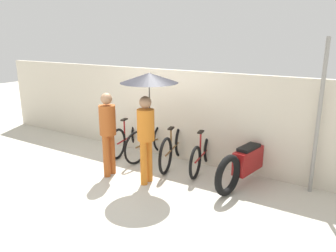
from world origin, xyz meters
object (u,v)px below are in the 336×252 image
Objects in this scene: parked_bicycle_0 at (129,137)px; pedestrian_leading at (108,128)px; parked_bicycle_1 at (150,141)px; pedestrian_center at (148,96)px; parked_bicycle_2 at (174,147)px; parked_bicycle_3 at (203,154)px; motorcycle at (248,162)px.

parked_bicycle_0 is 1.53m from pedestrian_leading.
parked_bicycle_1 is 0.83× the size of pedestrian_center.
parked_bicycle_2 is 1.60m from pedestrian_center.
parked_bicycle_1 is 0.67m from parked_bicycle_2.
parked_bicycle_1 is at bearing -104.12° from parked_bicycle_0.
pedestrian_leading reaches higher than parked_bicycle_2.
parked_bicycle_1 is 1.34m from parked_bicycle_3.
parked_bicycle_3 is at bearing -102.29° from parked_bicycle_0.
parked_bicycle_2 is at bearing 98.04° from motorcycle.
pedestrian_leading is 0.78× the size of motorcycle.
parked_bicycle_3 is 0.75× the size of motorcycle.
pedestrian_center is (0.05, -0.98, 1.26)m from parked_bicycle_2.
parked_bicycle_0 is at bearing 138.55° from pedestrian_center.
parked_bicycle_1 is 1.07× the size of parked_bicycle_3.
parked_bicycle_2 is 1.11× the size of parked_bicycle_3.
parked_bicycle_2 is at bearing 85.13° from parked_bicycle_3.
parked_bicycle_1 reaches higher than motorcycle.
parked_bicycle_2 reaches higher than motorcycle.
parked_bicycle_0 is 1.00× the size of parked_bicycle_1.
motorcycle is at bearing -89.15° from parked_bicycle_1.
motorcycle is at bearing 27.08° from pedestrian_center.
pedestrian_center is (0.84, 0.19, 0.68)m from pedestrian_leading.
pedestrian_leading is (-0.79, -1.18, 0.58)m from parked_bicycle_2.
pedestrian_center is at bearing 7.90° from pedestrian_leading.
parked_bicycle_1 is at bearing 69.87° from parked_bicycle_2.
parked_bicycle_3 is 0.97× the size of pedestrian_leading.
pedestrian_leading is at bearing -167.64° from parked_bicycle_0.
parked_bicycle_3 reaches higher than motorcycle.
pedestrian_center reaches higher than pedestrian_leading.
parked_bicycle_0 is 0.67m from parked_bicycle_1.
parked_bicycle_3 is at bearing 93.84° from motorcycle.
parked_bicycle_3 is (2.01, -0.06, -0.02)m from parked_bicycle_0.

